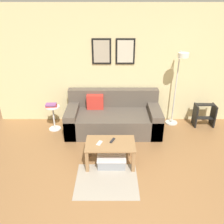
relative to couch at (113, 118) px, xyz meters
The scene contains 11 objects.
wall_back 1.12m from the couch, 73.61° to the left, with size 5.60×0.09×2.55m.
area_rug 1.67m from the couch, 93.83° to the right, with size 0.99×0.82×0.01m, color #A39989.
couch is the anchor object (origin of this frame).
coffee_table 1.19m from the couch, 92.56° to the right, with size 0.84×0.52×0.42m.
storage_bin 1.25m from the couch, 91.54° to the right, with size 0.49×0.36×0.18m.
floor_lamp 1.61m from the couch, ahead, with size 0.27×0.49×1.68m.
side_table 1.29m from the couch, behind, with size 0.30×0.30×0.55m.
book_stack 1.35m from the couch, behind, with size 0.25×0.18×0.06m.
remote_control 1.13m from the couch, 90.86° to the right, with size 0.04×0.15×0.02m, color #232328.
cell_phone 1.22m from the couch, 101.32° to the right, with size 0.07×0.14×0.01m, color silver.
step_stool 2.05m from the couch, ahead, with size 0.44×0.28×0.50m.
Camera 1 is at (-0.17, -1.83, 2.67)m, focal length 38.00 mm.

